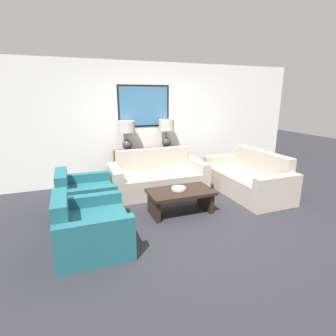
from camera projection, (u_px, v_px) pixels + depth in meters
ground_plane at (184, 218)px, 4.28m from camera, size 20.00×20.00×0.00m
back_wall at (144, 123)px, 6.01m from camera, size 7.76×0.12×2.65m
console_table at (148, 165)px, 6.01m from camera, size 1.48×0.39×0.76m
table_lamp_left at (127, 132)px, 5.64m from camera, size 0.35×0.35×0.65m
table_lamp_right at (166, 130)px, 5.96m from camera, size 0.35×0.35×0.65m
couch_by_back_wall at (158, 178)px, 5.41m from camera, size 1.93×0.93×0.84m
couch_by_side at (247, 179)px, 5.35m from camera, size 0.93×1.93×0.84m
coffee_table at (181, 196)px, 4.40m from camera, size 1.08×0.62×0.40m
decorative_bowl at (179, 189)px, 4.40m from camera, size 0.24×0.24×0.04m
armchair_near_back_wall at (84, 198)px, 4.40m from camera, size 0.90×0.99×0.75m
armchair_near_camera at (90, 229)px, 3.37m from camera, size 0.90×0.99×0.75m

